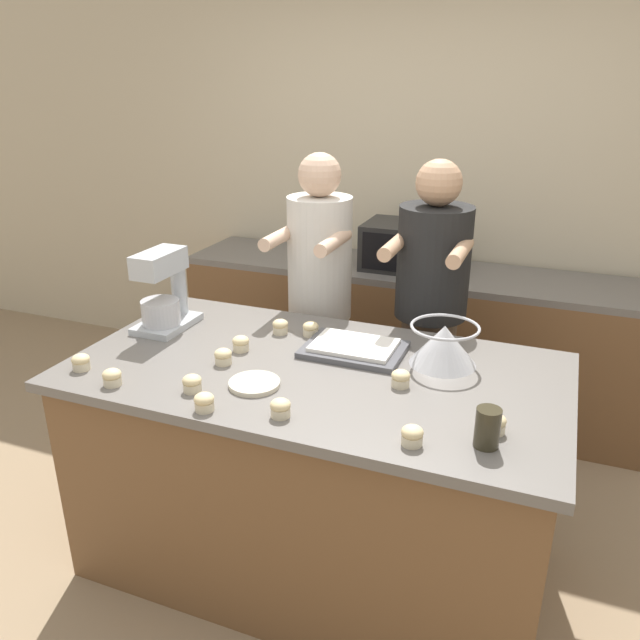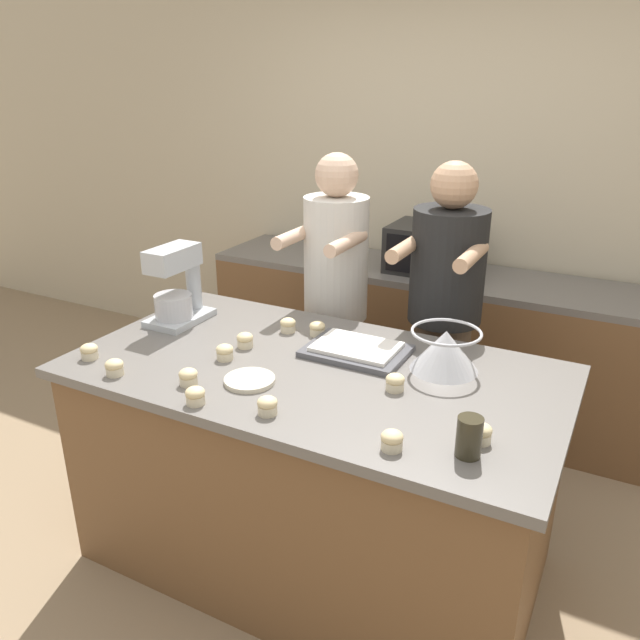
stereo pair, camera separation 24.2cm
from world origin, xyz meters
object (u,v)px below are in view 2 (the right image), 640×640
person_left (335,309)px  cupcake_10 (195,396)px  microwave_oven (429,248)px  small_plate (250,380)px  cupcake_6 (288,325)px  cupcake_4 (395,382)px  person_right (443,330)px  stand_mixer (177,289)px  baking_tray (356,350)px  cupcake_5 (188,377)px  cupcake_7 (114,367)px  cupcake_0 (481,433)px  cupcake_8 (392,440)px  cupcake_11 (225,352)px  mixing_bowl (445,349)px  cupcake_9 (317,328)px  cupcake_3 (267,405)px  cupcake_1 (89,351)px  drinking_glass (469,437)px  cupcake_2 (245,340)px

person_left → cupcake_10: person_left is taller
microwave_oven → small_plate: microwave_oven is taller
cupcake_6 → small_plate: bearing=-75.9°
small_plate → cupcake_4: bearing=21.3°
person_right → stand_mixer: person_right is taller
person_right → small_plate: size_ratio=8.72×
baking_tray → cupcake_4: bearing=-41.0°
cupcake_5 → cupcake_7: (-0.30, -0.07, 0.00)m
cupcake_0 → cupcake_8: size_ratio=1.00×
cupcake_8 → cupcake_11: size_ratio=1.00×
mixing_bowl → cupcake_8: mixing_bowl is taller
cupcake_7 → cupcake_9: size_ratio=1.00×
stand_mixer → person_right: bearing=29.9°
microwave_oven → cupcake_10: size_ratio=6.49×
cupcake_3 → cupcake_6: size_ratio=1.00×
cupcake_8 → cupcake_10: size_ratio=1.00×
cupcake_8 → cupcake_1: bearing=178.2°
cupcake_5 → person_left: bearing=87.0°
cupcake_1 → cupcake_0: bearing=4.6°
small_plate → cupcake_4: (0.50, 0.20, 0.02)m
drinking_glass → cupcake_10: size_ratio=1.85×
baking_tray → cupcake_8: (0.39, -0.59, 0.01)m
person_right → person_left: bearing=-180.0°
microwave_oven → stand_mixer: bearing=-117.6°
cupcake_5 → cupcake_6: same height
mixing_bowl → drinking_glass: size_ratio=2.11×
person_right → cupcake_9: bearing=-132.7°
mixing_bowl → cupcake_4: size_ratio=3.89×
stand_mixer → drinking_glass: stand_mixer is taller
person_right → cupcake_2: 0.96m
drinking_glass → cupcake_6: drinking_glass is taller
cupcake_10 → small_plate: bearing=71.2°
stand_mixer → cupcake_9: (0.64, 0.15, -0.13)m
person_left → microwave_oven: 0.83m
mixing_bowl → cupcake_0: mixing_bowl is taller
stand_mixer → cupcake_5: (0.44, -0.48, -0.13)m
stand_mixer → cupcake_8: stand_mixer is taller
stand_mixer → cupcake_3: (0.81, -0.53, -0.13)m
person_left → cupcake_1: person_left is taller
person_left → cupcake_2: 0.73m
cupcake_3 → cupcake_8: 0.45m
stand_mixer → cupcake_5: 0.67m
stand_mixer → cupcake_10: size_ratio=5.13×
cupcake_2 → cupcake_5: bearing=-88.9°
cupcake_4 → cupcake_5: same height
baking_tray → cupcake_8: 0.70m
cupcake_3 → cupcake_1: bearing=177.5°
small_plate → person_right: bearing=65.8°
stand_mixer → cupcake_8: (1.26, -0.53, -0.13)m
cupcake_10 → cupcake_5: bearing=137.8°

